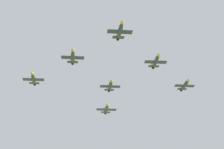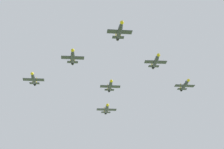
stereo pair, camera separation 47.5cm
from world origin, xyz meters
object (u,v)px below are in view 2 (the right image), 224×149
object	(u,v)px
jet_right_outer	(33,79)
jet_lead	(120,31)
jet_left_outer	(185,85)
jet_left_wingman	(156,61)
jet_trailing	(107,109)
jet_right_wingman	(73,57)
jet_slot_rear	(110,86)

from	to	relation	value
jet_right_outer	jet_lead	bearing A→B (deg)	40.86
jet_left_outer	jet_right_outer	size ratio (longest dim) A/B	0.96
jet_left_wingman	jet_trailing	xyz separation A→B (m)	(-31.46, -27.02, -8.30)
jet_lead	jet_right_wingman	world-z (taller)	jet_lead
jet_lead	jet_right_outer	bearing A→B (deg)	-140.27
jet_left_wingman	jet_right_outer	bearing A→B (deg)	-110.49
jet_left_wingman	jet_right_outer	size ratio (longest dim) A/B	0.98
jet_right_outer	jet_trailing	world-z (taller)	jet_right_outer
jet_lead	jet_left_outer	distance (m)	50.36
jet_lead	jet_slot_rear	world-z (taller)	jet_lead
jet_left_wingman	jet_slot_rear	world-z (taller)	jet_left_wingman
jet_right_outer	jet_right_wingman	bearing A→B (deg)	40.86
jet_left_wingman	jet_left_outer	world-z (taller)	jet_left_wingman
jet_slot_rear	jet_left_outer	bearing A→B (deg)	90.46
jet_right_wingman	jet_trailing	xyz separation A→B (m)	(-41.29, 3.90, -8.88)
jet_right_outer	jet_slot_rear	xyz separation A→B (m)	(-9.83, 30.92, -2.03)
jet_slot_rear	jet_trailing	bearing A→B (deg)	-179.54
jet_left_outer	jet_right_outer	xyz separation A→B (m)	(19.66, -61.83, 0.62)
jet_left_outer	jet_trailing	size ratio (longest dim) A/B	0.94
jet_lead	jet_trailing	distance (m)	58.31
jet_lead	jet_right_outer	distance (m)	50.30
jet_right_wingman	jet_right_outer	distance (m)	25.16
jet_lead	jet_trailing	size ratio (longest dim) A/B	0.97
jet_trailing	jet_left_wingman	bearing A→B (deg)	23.44
jet_lead	jet_right_wingman	distance (m)	25.14
jet_right_outer	jet_trailing	bearing A→B (deg)	120.96
jet_lead	jet_right_outer	world-z (taller)	jet_lead
jet_right_outer	jet_trailing	distance (m)	38.19
jet_left_outer	jet_right_outer	bearing A→B (deg)	-90.28
jet_right_wingman	jet_left_outer	world-z (taller)	jet_right_wingman
jet_lead	jet_left_wingman	size ratio (longest dim) A/B	1.01
jet_lead	jet_slot_rear	distance (m)	38.74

